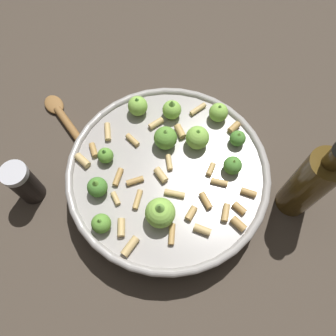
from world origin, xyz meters
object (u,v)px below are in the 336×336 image
Objects in this scene: olive_oil_bottle at (309,182)px; wooden_spoon at (70,126)px; pepper_shaker at (24,183)px; cooking_pan at (168,176)px.

olive_oil_bottle is 1.24× the size of wooden_spoon.
wooden_spoon is (-0.03, -0.15, -0.04)m from pepper_shaker.
wooden_spoon is at bearing -11.93° from olive_oil_bottle.
cooking_pan reaches higher than pepper_shaker.
cooking_pan reaches higher than wooden_spoon.
olive_oil_bottle reaches higher than wooden_spoon.
cooking_pan is 0.25m from pepper_shaker.
pepper_shaker is 0.46× the size of olive_oil_bottle.
cooking_pan is 0.23m from olive_oil_bottle.
olive_oil_bottle is at bearing -173.43° from pepper_shaker.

